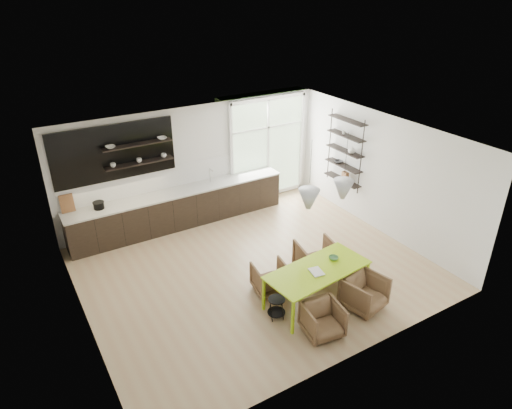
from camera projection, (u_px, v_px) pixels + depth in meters
name	position (u px, v px, depth m)	size (l,w,h in m)	color
room	(253.00, 184.00, 10.31)	(7.02, 6.01, 2.91)	tan
kitchen_run	(176.00, 204.00, 11.33)	(5.54, 0.69, 2.75)	black
right_shelving	(345.00, 153.00, 11.56)	(0.26, 1.22, 1.90)	black
dining_table	(318.00, 271.00, 8.58)	(2.12, 1.13, 0.74)	#A2D612
armchair_back_left	(270.00, 278.00, 9.05)	(0.64, 0.66, 0.60)	brown
armchair_back_right	(316.00, 258.00, 9.57)	(0.78, 0.80, 0.73)	brown
armchair_front_left	(323.00, 320.00, 7.96)	(0.64, 0.66, 0.60)	brown
armchair_front_right	(364.00, 293.00, 8.58)	(0.71, 0.74, 0.67)	brown
wire_stool	(276.00, 305.00, 8.34)	(0.33, 0.33, 0.42)	black
table_book	(311.00, 273.00, 8.42)	(0.22, 0.30, 0.03)	white
table_bowl	(334.00, 258.00, 8.85)	(0.19, 0.19, 0.06)	#49814F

